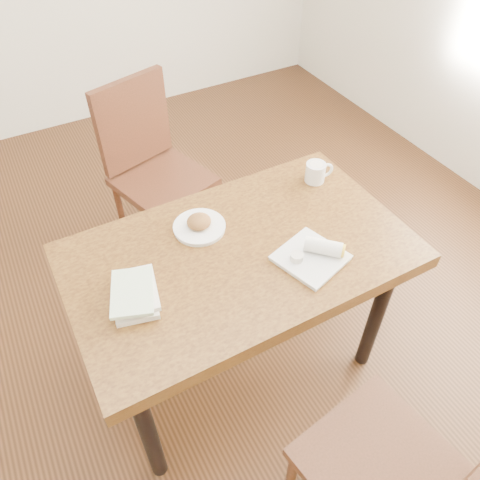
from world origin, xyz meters
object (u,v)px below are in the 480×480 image
plate_burrito (315,254)px  book_stack (135,294)px  plate_scone (199,225)px  coffee_mug (316,172)px  chair_far (151,162)px  table (240,267)px

plate_burrito → book_stack: plate_burrito is taller
plate_scone → coffee_mug: coffee_mug is taller
chair_far → plate_scone: bearing=-95.8°
plate_scone → coffee_mug: (0.54, 0.03, 0.02)m
book_stack → table: bearing=4.2°
table → plate_burrito: 0.28m
plate_burrito → table: bearing=142.2°
plate_scone → book_stack: bearing=-148.3°
chair_far → plate_burrito: 1.13m
table → plate_burrito: (0.21, -0.16, 0.11)m
chair_far → plate_burrito: chair_far is taller
table → plate_scone: (-0.08, 0.17, 0.11)m
chair_far → book_stack: chair_far is taller
plate_scone → coffee_mug: bearing=3.6°
coffee_mug → book_stack: (-0.86, -0.23, -0.02)m
plate_scone → book_stack: plate_scone is taller
coffee_mug → table: bearing=-156.6°
plate_scone → plate_burrito: (0.28, -0.33, 0.00)m
coffee_mug → plate_burrito: size_ratio=0.46×
plate_burrito → book_stack: (-0.60, 0.13, 0.00)m
coffee_mug → plate_burrito: bearing=-125.8°
coffee_mug → book_stack: 0.89m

